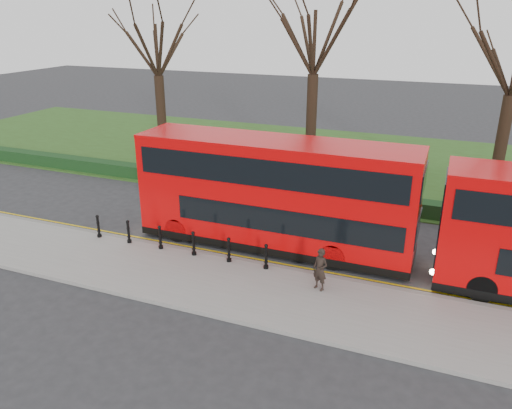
% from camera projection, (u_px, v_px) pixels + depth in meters
% --- Properties ---
extents(ground, '(120.00, 120.00, 0.00)m').
position_uv_depth(ground, '(202.00, 243.00, 21.95)').
color(ground, '#28282B').
rests_on(ground, ground).
extents(pavement, '(60.00, 4.00, 0.15)m').
position_uv_depth(pavement, '(166.00, 273.00, 19.33)').
color(pavement, gray).
rests_on(pavement, ground).
extents(kerb, '(60.00, 0.25, 0.16)m').
position_uv_depth(kerb, '(191.00, 251.00, 21.06)').
color(kerb, slate).
rests_on(kerb, ground).
extents(grass_verge, '(60.00, 18.00, 0.06)m').
position_uv_depth(grass_verge, '(301.00, 157.00, 34.94)').
color(grass_verge, '#2B4B19').
rests_on(grass_verge, ground).
extents(hedge, '(60.00, 0.90, 0.80)m').
position_uv_depth(hedge, '(258.00, 188.00, 27.70)').
color(hedge, black).
rests_on(hedge, ground).
extents(yellow_line_outer, '(60.00, 0.10, 0.01)m').
position_uv_depth(yellow_line_outer, '(194.00, 250.00, 21.34)').
color(yellow_line_outer, yellow).
rests_on(yellow_line_outer, ground).
extents(yellow_line_inner, '(60.00, 0.10, 0.01)m').
position_uv_depth(yellow_line_inner, '(197.00, 248.00, 21.52)').
color(yellow_line_inner, yellow).
rests_on(yellow_line_inner, ground).
extents(tree_left, '(6.73, 6.73, 10.52)m').
position_uv_depth(tree_left, '(156.00, 44.00, 30.61)').
color(tree_left, black).
rests_on(tree_left, ground).
extents(tree_mid, '(7.32, 7.32, 11.44)m').
position_uv_depth(tree_mid, '(315.00, 36.00, 26.92)').
color(tree_mid, black).
rests_on(tree_mid, ground).
extents(bollard_row, '(8.09, 0.15, 1.00)m').
position_uv_depth(bollard_row, '(177.00, 241.00, 20.70)').
color(bollard_row, black).
rests_on(bollard_row, pavement).
extents(bus_lead, '(11.76, 2.70, 4.68)m').
position_uv_depth(bus_lead, '(274.00, 194.00, 20.96)').
color(bus_lead, '#C90506').
rests_on(bus_lead, ground).
extents(pedestrian, '(0.68, 0.57, 1.59)m').
position_uv_depth(pedestrian, '(320.00, 269.00, 17.78)').
color(pedestrian, black).
rests_on(pedestrian, pavement).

